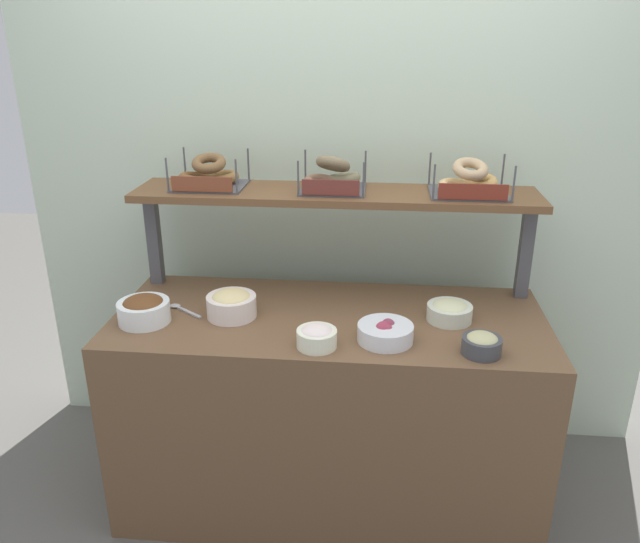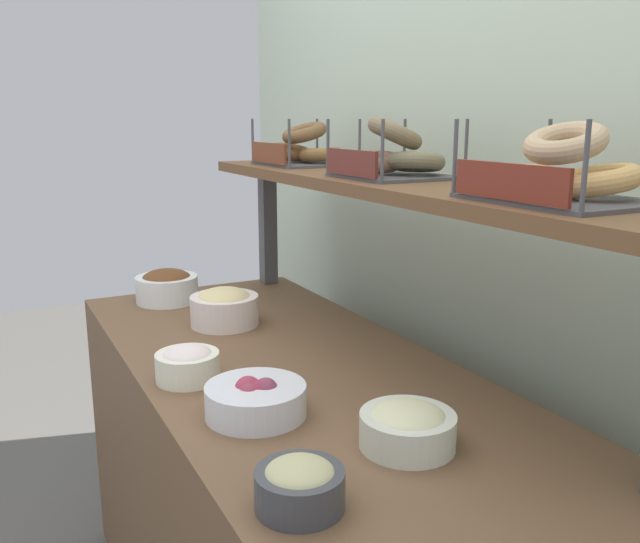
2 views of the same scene
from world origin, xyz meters
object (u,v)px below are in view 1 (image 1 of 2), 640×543
object	(u,v)px
bagel_basket_plain	(469,183)
bowl_hummus	(482,344)
bagel_basket_poppy	(333,178)
bowl_cream_cheese	(317,336)
bagel_basket_cinnamon_raisin	(209,176)
bowl_chocolate_spread	(144,309)
bowl_beet_salad	(385,332)
serving_spoon_near_plate	(181,309)
bowl_potato_salad	(450,311)
bowl_egg_salad	(231,304)

from	to	relation	value
bagel_basket_plain	bowl_hummus	bearing A→B (deg)	-87.86
bowl_hummus	bagel_basket_poppy	distance (m)	0.88
bowl_cream_cheese	bagel_basket_cinnamon_raisin	xyz separation A→B (m)	(-0.50, 0.53, 0.44)
bowl_chocolate_spread	bowl_beet_salad	distance (m)	0.91
bowl_chocolate_spread	serving_spoon_near_plate	xyz separation A→B (m)	(0.11, 0.11, -0.04)
bowl_potato_salad	bowl_chocolate_spread	bearing A→B (deg)	-173.72
bowl_chocolate_spread	serving_spoon_near_plate	world-z (taller)	bowl_chocolate_spread
bagel_basket_poppy	bagel_basket_plain	distance (m)	0.54
bowl_egg_salad	bowl_potato_salad	distance (m)	0.84
bagel_basket_cinnamon_raisin	bagel_basket_plain	size ratio (longest dim) A/B	0.95
bowl_egg_salad	bagel_basket_cinnamon_raisin	world-z (taller)	bagel_basket_cinnamon_raisin
bowl_potato_salad	serving_spoon_near_plate	bearing A→B (deg)	-179.22
bowl_egg_salad	bowl_cream_cheese	bearing A→B (deg)	-30.87
bowl_beet_salad	bagel_basket_plain	xyz separation A→B (m)	(0.31, 0.45, 0.44)
bowl_cream_cheese	bowl_egg_salad	world-z (taller)	bowl_egg_salad
bowl_beet_salad	bowl_potato_salad	bearing A→B (deg)	38.20
bowl_cream_cheese	bowl_beet_salad	size ratio (longest dim) A/B	0.71
bowl_cream_cheese	bowl_potato_salad	distance (m)	0.55
bowl_potato_salad	bagel_basket_cinnamon_raisin	size ratio (longest dim) A/B	0.59
bowl_potato_salad	bagel_basket_cinnamon_raisin	xyz separation A→B (m)	(-0.98, 0.27, 0.44)
bowl_chocolate_spread	bagel_basket_plain	bearing A→B (deg)	17.38
bowl_chocolate_spread	serving_spoon_near_plate	size ratio (longest dim) A/B	1.25
bowl_egg_salad	bagel_basket_poppy	world-z (taller)	bagel_basket_poppy
serving_spoon_near_plate	bowl_potato_salad	bearing A→B (deg)	0.78
bowl_hummus	bagel_basket_cinnamon_raisin	distance (m)	1.27
serving_spoon_near_plate	bagel_basket_poppy	xyz separation A→B (m)	(0.58, 0.28, 0.47)
bowl_egg_salad	bowl_potato_salad	bearing A→B (deg)	3.23
serving_spoon_near_plate	bowl_cream_cheese	bearing A→B (deg)	-23.30
bowl_cream_cheese	bowl_chocolate_spread	bearing A→B (deg)	168.99
bowl_hummus	bagel_basket_cinnamon_raisin	size ratio (longest dim) A/B	0.47
bowl_potato_salad	bowl_beet_salad	bearing A→B (deg)	-141.80
bowl_cream_cheese	bagel_basket_cinnamon_raisin	world-z (taller)	bagel_basket_cinnamon_raisin
bowl_cream_cheese	serving_spoon_near_plate	distance (m)	0.62
bowl_cream_cheese	bowl_potato_salad	xyz separation A→B (m)	(0.48, 0.26, -0.00)
serving_spoon_near_plate	bagel_basket_plain	bearing A→B (deg)	13.58
bowl_beet_salad	bagel_basket_cinnamon_raisin	xyz separation A→B (m)	(-0.74, 0.47, 0.44)
bagel_basket_plain	bagel_basket_cinnamon_raisin	bearing A→B (deg)	178.91
bowl_cream_cheese	bowl_beet_salad	distance (m)	0.25
bagel_basket_cinnamon_raisin	bowl_potato_salad	bearing A→B (deg)	-15.63
bowl_egg_salad	serving_spoon_near_plate	size ratio (longest dim) A/B	1.23
bowl_cream_cheese	bagel_basket_cinnamon_raisin	bearing A→B (deg)	133.14
bowl_chocolate_spread	bowl_cream_cheese	distance (m)	0.68
bowl_potato_salad	bowl_hummus	bearing A→B (deg)	-71.56
bowl_potato_salad	bagel_basket_plain	bearing A→B (deg)	75.58
bowl_cream_cheese	bagel_basket_poppy	size ratio (longest dim) A/B	0.50
serving_spoon_near_plate	bagel_basket_cinnamon_raisin	size ratio (longest dim) A/B	0.54
bowl_chocolate_spread	bagel_basket_cinnamon_raisin	size ratio (longest dim) A/B	0.67
bowl_egg_salad	serving_spoon_near_plate	distance (m)	0.22
bowl_hummus	bagel_basket_poppy	world-z (taller)	bagel_basket_poppy
bowl_potato_salad	bagel_basket_plain	xyz separation A→B (m)	(0.07, 0.25, 0.44)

